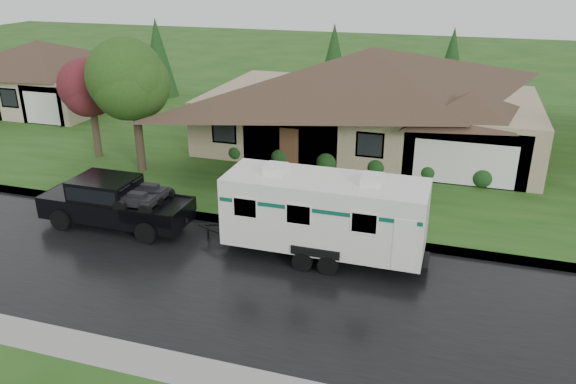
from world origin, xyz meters
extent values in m
plane|color=#234916|center=(0.00, 0.00, 0.00)|extent=(140.00, 140.00, 0.00)
cube|color=black|center=(0.00, -2.00, 0.01)|extent=(140.00, 8.00, 0.01)
cube|color=gray|center=(0.00, 2.25, 0.07)|extent=(140.00, 0.50, 0.15)
cube|color=#234916|center=(0.00, 15.00, 0.07)|extent=(140.00, 26.00, 0.15)
cube|color=gray|center=(2.00, 14.00, 1.65)|extent=(18.00, 10.00, 3.00)
pyramid|color=#3A2B20|center=(2.00, 14.00, 5.75)|extent=(19.44, 10.80, 2.60)
cube|color=gray|center=(7.40, 11.00, 1.50)|extent=(5.76, 4.00, 2.70)
cube|color=tan|center=(-22.00, 16.00, 1.55)|extent=(10.00, 8.00, 2.80)
pyramid|color=#3A2B20|center=(-22.00, 16.00, 4.95)|extent=(10.80, 8.64, 2.00)
cube|color=tan|center=(-19.00, 14.00, 1.41)|extent=(3.20, 4.00, 2.52)
cylinder|color=#382B1E|center=(-8.32, 6.37, 1.54)|extent=(0.42, 0.42, 2.78)
sphere|color=#2E581C|center=(-8.32, 6.37, 4.58)|extent=(3.84, 3.84, 3.84)
cylinder|color=#382B1E|center=(-11.75, 7.59, 1.30)|extent=(0.38, 0.38, 2.31)
sphere|color=maroon|center=(-11.75, 7.59, 3.83)|extent=(3.18, 3.18, 3.18)
sphere|color=#143814|center=(-4.30, 9.30, 0.65)|extent=(1.00, 1.00, 1.00)
sphere|color=#143814|center=(-1.78, 9.30, 0.65)|extent=(1.00, 1.00, 1.00)
sphere|color=#143814|center=(0.74, 9.30, 0.65)|extent=(1.00, 1.00, 1.00)
sphere|color=#143814|center=(3.26, 9.30, 0.65)|extent=(1.00, 1.00, 1.00)
sphere|color=#143814|center=(5.78, 9.30, 0.65)|extent=(1.00, 1.00, 1.00)
sphere|color=#143814|center=(8.30, 9.30, 0.65)|extent=(1.00, 1.00, 1.00)
cube|color=black|center=(-5.97, 0.55, 0.80)|extent=(6.12, 2.04, 0.88)
cube|color=black|center=(-8.21, 0.55, 1.07)|extent=(1.63, 1.99, 0.36)
cube|color=black|center=(-6.38, 0.55, 1.58)|extent=(2.45, 1.92, 0.92)
cube|color=black|center=(-6.38, 0.55, 1.63)|extent=(2.24, 1.96, 0.56)
cube|color=black|center=(-4.03, 0.55, 1.00)|extent=(2.24, 1.94, 0.06)
cylinder|color=black|center=(-7.91, -0.45, 0.43)|extent=(0.86, 0.33, 0.86)
cylinder|color=black|center=(-7.91, 1.55, 0.43)|extent=(0.86, 0.33, 0.86)
cylinder|color=black|center=(-4.03, -0.45, 0.43)|extent=(0.86, 0.33, 0.86)
cylinder|color=black|center=(-4.03, 1.55, 0.43)|extent=(0.86, 0.33, 0.86)
cube|color=white|center=(2.73, 0.55, 1.81)|extent=(7.14, 2.45, 2.50)
cube|color=black|center=(2.73, 0.55, 0.41)|extent=(7.54, 1.22, 0.14)
cube|color=#0B4F3C|center=(2.73, 0.55, 2.36)|extent=(6.99, 2.47, 0.14)
cube|color=white|center=(0.90, 0.55, 3.22)|extent=(0.71, 0.82, 0.33)
cube|color=white|center=(4.36, 0.55, 3.22)|extent=(0.71, 0.82, 0.33)
cylinder|color=black|center=(2.27, -0.65, 0.36)|extent=(0.71, 0.24, 0.71)
cylinder|color=black|center=(2.27, 1.75, 0.36)|extent=(0.71, 0.24, 0.71)
cylinder|color=black|center=(3.19, -0.65, 0.36)|extent=(0.71, 0.24, 0.71)
cylinder|color=black|center=(3.19, 1.75, 0.36)|extent=(0.71, 0.24, 0.71)
camera|label=1|loc=(6.96, -17.22, 10.08)|focal=35.00mm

